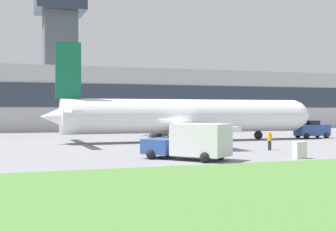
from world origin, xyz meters
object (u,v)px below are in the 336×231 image
baggage_truck (192,142)px  ground_crew_person (270,140)px  pushback_tug (312,130)px  airplane (184,117)px

baggage_truck → ground_crew_person: (8.96, 4.72, -0.40)m
pushback_tug → ground_crew_person: pushback_tug is taller
baggage_truck → ground_crew_person: baggage_truck is taller
pushback_tug → baggage_truck: baggage_truck is taller
airplane → ground_crew_person: bearing=-77.5°
baggage_truck → ground_crew_person: bearing=27.8°
airplane → ground_crew_person: airplane is taller
airplane → pushback_tug: airplane is taller
airplane → baggage_truck: size_ratio=4.97×
airplane → ground_crew_person: size_ratio=18.94×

